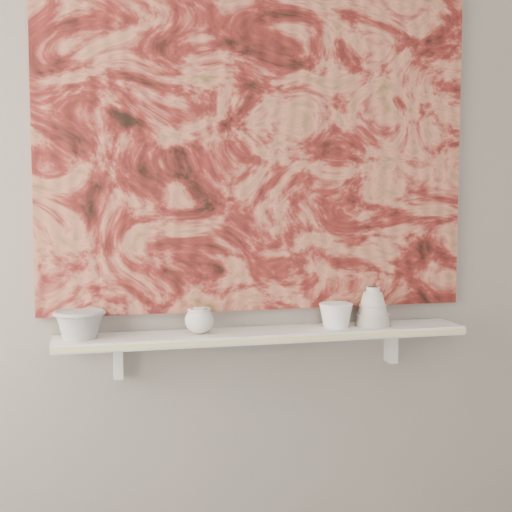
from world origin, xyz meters
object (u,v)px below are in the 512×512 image
object	(u,v)px
bowl_grey	(80,324)
cup_cream	(199,320)
shelf	(265,335)
painting	(260,151)
bell_vessel	(373,306)
bowl_white	(336,315)

from	to	relation	value
bowl_grey	cup_cream	distance (m)	0.38
shelf	painting	distance (m)	0.63
bell_vessel	painting	bearing A→B (deg)	168.31
bowl_grey	cup_cream	xyz separation A→B (m)	(0.38, 0.00, -0.00)
cup_cream	bell_vessel	distance (m)	0.62
painting	bell_vessel	world-z (taller)	painting
painting	cup_cream	size ratio (longest dim) A/B	15.61
shelf	bowl_grey	world-z (taller)	bowl_grey
cup_cream	bowl_white	distance (m)	0.48
bowl_white	bell_vessel	bearing A→B (deg)	0.00
cup_cream	bell_vessel	world-z (taller)	bell_vessel
painting	bowl_white	bearing A→B (deg)	-17.71
shelf	bowl_white	world-z (taller)	bowl_white
painting	cup_cream	distance (m)	0.62
painting	bell_vessel	xyz separation A→B (m)	(0.39, -0.08, -0.54)
bowl_white	cup_cream	bearing A→B (deg)	180.00
bell_vessel	bowl_white	world-z (taller)	bell_vessel
shelf	bell_vessel	xyz separation A→B (m)	(0.39, 0.00, 0.08)
shelf	bell_vessel	distance (m)	0.40
bowl_grey	bowl_white	world-z (taller)	bowl_grey
shelf	cup_cream	xyz separation A→B (m)	(-0.23, 0.00, 0.06)
shelf	bowl_white	bearing A→B (deg)	0.00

